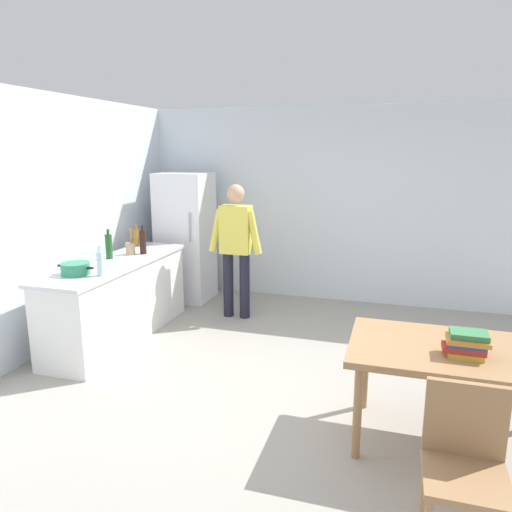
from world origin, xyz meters
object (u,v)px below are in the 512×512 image
Objects in this scene: bottle_wine_green at (109,246)px; utensil_jar at (130,248)px; book_stack at (466,344)px; refrigerator at (186,237)px; cooking_pot at (75,269)px; bottle_water_clear at (100,263)px; person at (236,242)px; dining_table at (450,358)px; bottle_oil_amber at (136,237)px; chair at (465,458)px; bottle_wine_dark at (143,242)px.

utensil_jar is at bearing 67.33° from bottle_wine_green.
book_stack is at bearing -24.09° from utensil_jar.
cooking_pot is (-0.15, -2.23, 0.06)m from refrigerator.
bottle_water_clear reaches higher than book_stack.
person is at bearing 39.00° from bottle_wine_green.
dining_table is (3.30, -2.70, -0.23)m from refrigerator.
bottle_oil_amber is at bearing -170.61° from person.
chair is at bearing -22.62° from cooking_pot.
dining_table is 3.73m from utensil_jar.
person is 6.07× the size of bottle_oil_amber.
bottle_oil_amber is at bearing 97.31° from cooking_pot.
refrigerator reaches higher than bottle_oil_amber.
chair is 2.84× the size of utensil_jar.
bottle_oil_amber reaches higher than cooking_pot.
person reaches higher than cooking_pot.
refrigerator is at bearing 81.09° from bottle_wine_green.
bottle_wine_dark reaches higher than bottle_water_clear.
cooking_pot is 1.18× the size of bottle_wine_green.
dining_table is (2.35, -2.15, -0.31)m from person.
book_stack is at bearing -39.83° from refrigerator.
refrigerator reaches higher than bottle_wine_green.
bottle_wine_dark reaches higher than bottle_oil_amber.
bottle_wine_dark is at bearing 55.43° from bottle_wine_green.
person is at bearing 137.00° from book_stack.
cooking_pot is at bearing 170.59° from book_stack.
bottle_wine_dark is (-3.30, 2.50, 0.51)m from chair.
utensil_jar is (0.02, 0.98, 0.02)m from cooking_pot.
dining_table is at bearing -9.01° from bottle_water_clear.
bottle_water_clear is 1.03m from bottle_wine_dark.
bottle_water_clear is at bearing 7.94° from cooking_pot.
bottle_water_clear is 0.77m from bottle_wine_green.
bottle_water_clear is (0.26, 0.04, 0.07)m from cooking_pot.
dining_table is at bearing -24.82° from bottle_wine_dark.
book_stack is (3.38, -2.82, -0.06)m from refrigerator.
cooking_pot is at bearing -97.77° from bottle_wine_dark.
person reaches higher than bottle_wine_dark.
bottle_oil_amber is (-0.33, 0.41, -0.03)m from bottle_wine_dark.
bottle_oil_amber reaches higher than chair.
utensil_jar is at bearing 157.06° from dining_table.
chair reaches higher than dining_table.
bottle_wine_green is at bearing 162.29° from chair.
person reaches higher than bottle_wine_green.
bottle_wine_green is at bearing 97.24° from cooking_pot.
book_stack is (3.61, -1.30, -0.21)m from bottle_wine_green.
bottle_wine_green reaches higher than bottle_water_clear.
utensil_jar is 0.30m from bottle_wine_green.
cooking_pot reaches higher than book_stack.
bottle_wine_dark reaches higher than book_stack.
bottle_wine_dark is (-0.00, -1.17, 0.15)m from refrigerator.
refrigerator is at bearing 140.17° from book_stack.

